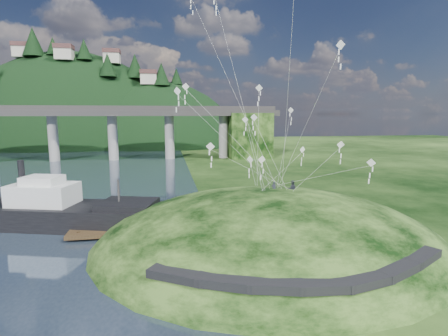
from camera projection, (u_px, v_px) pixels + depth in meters
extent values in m
plane|color=black|center=(192.00, 255.00, 31.91)|extent=(320.00, 320.00, 0.00)
ellipsoid|color=black|center=(269.00, 256.00, 35.40)|extent=(36.00, 32.00, 13.00)
cube|color=black|center=(178.00, 274.00, 23.56)|extent=(4.32, 3.62, 0.71)
cube|color=black|center=(226.00, 281.00, 22.43)|extent=(4.10, 2.97, 0.61)
cube|color=black|center=(275.00, 285.00, 21.95)|extent=(3.85, 2.37, 0.62)
cube|color=black|center=(323.00, 285.00, 22.00)|extent=(3.62, 1.83, 0.66)
cube|color=black|center=(365.00, 280.00, 22.69)|extent=(3.82, 2.27, 0.68)
cube|color=black|center=(398.00, 269.00, 24.09)|extent=(4.11, 2.97, 0.71)
cube|color=black|center=(420.00, 257.00, 26.08)|extent=(4.26, 3.43, 0.66)
cylinder|color=gray|center=(53.00, 137.00, 93.94)|extent=(2.60, 2.60, 13.00)
cylinder|color=gray|center=(113.00, 137.00, 96.47)|extent=(2.60, 2.60, 13.00)
cylinder|color=gray|center=(170.00, 136.00, 98.99)|extent=(2.60, 2.60, 13.00)
cylinder|color=gray|center=(223.00, 136.00, 101.51)|extent=(2.60, 2.60, 13.00)
cube|color=black|center=(248.00, 135.00, 102.73)|extent=(12.00, 11.00, 13.00)
ellipsoid|color=black|center=(76.00, 158.00, 149.14)|extent=(96.00, 68.00, 88.00)
ellipsoid|color=black|center=(160.00, 168.00, 147.65)|extent=(76.00, 56.00, 72.00)
cone|color=black|center=(33.00, 42.00, 129.52)|extent=(8.01, 8.01, 10.54)
cone|color=black|center=(53.00, 46.00, 130.32)|extent=(4.97, 4.97, 6.54)
cone|color=black|center=(84.00, 49.00, 130.40)|extent=(5.83, 5.83, 7.67)
cone|color=black|center=(108.00, 65.00, 127.96)|extent=(6.47, 6.47, 8.51)
cone|color=black|center=(135.00, 66.00, 136.09)|extent=(7.13, 7.13, 9.38)
cone|color=black|center=(161.00, 74.00, 133.42)|extent=(6.56, 6.56, 8.63)
cone|color=black|center=(176.00, 76.00, 139.86)|extent=(4.88, 4.88, 6.42)
cube|color=beige|center=(22.00, 52.00, 132.47)|extent=(6.00, 5.00, 4.00)
cube|color=#51302E|center=(22.00, 45.00, 132.06)|extent=(6.40, 5.40, 1.60)
cube|color=beige|center=(64.00, 55.00, 127.70)|extent=(6.00, 5.00, 4.00)
cube|color=#51302E|center=(64.00, 47.00, 127.29)|extent=(6.40, 5.40, 1.60)
cube|color=beige|center=(112.00, 58.00, 136.17)|extent=(6.00, 5.00, 4.00)
cube|color=#51302E|center=(112.00, 51.00, 135.76)|extent=(6.40, 5.40, 1.60)
cube|color=beige|center=(149.00, 79.00, 133.87)|extent=(6.00, 5.00, 4.00)
cube|color=#51302E|center=(148.00, 72.00, 133.46)|extent=(6.40, 5.40, 1.60)
cube|color=black|center=(70.00, 216.00, 39.59)|extent=(22.45, 11.54, 2.56)
cube|color=silver|center=(44.00, 196.00, 39.56)|extent=(7.80, 6.03, 2.76)
cube|color=silver|center=(43.00, 181.00, 39.31)|extent=(4.59, 3.91, 1.18)
cube|color=black|center=(128.00, 204.00, 38.62)|extent=(7.02, 6.34, 0.59)
cylinder|color=black|center=(21.00, 171.00, 39.39)|extent=(0.69, 0.69, 2.36)
cylinder|color=#2D2B2B|center=(119.00, 193.00, 38.53)|extent=(0.24, 0.24, 2.95)
cube|color=#322314|center=(145.00, 231.00, 36.96)|extent=(15.68, 2.50, 0.39)
cylinder|color=#322314|center=(79.00, 237.00, 35.89)|extent=(0.34, 0.34, 1.12)
cylinder|color=#322314|center=(113.00, 235.00, 36.45)|extent=(0.34, 0.34, 1.12)
cylinder|color=#322314|center=(145.00, 233.00, 37.00)|extent=(0.34, 0.34, 1.12)
cylinder|color=#322314|center=(177.00, 231.00, 37.55)|extent=(0.34, 0.34, 1.12)
cylinder|color=#322314|center=(208.00, 230.00, 38.11)|extent=(0.34, 0.34, 1.12)
imported|color=#282935|center=(274.00, 182.00, 36.80)|extent=(0.61, 0.46, 1.51)
imported|color=#282935|center=(292.00, 180.00, 36.83)|extent=(1.05, 0.90, 1.88)
cube|color=white|center=(177.00, 91.00, 30.90)|extent=(0.60, 0.54, 0.75)
cube|color=white|center=(177.00, 97.00, 30.99)|extent=(0.10, 0.06, 0.45)
cube|color=white|center=(178.00, 104.00, 31.07)|extent=(0.10, 0.06, 0.45)
cube|color=white|center=(178.00, 110.00, 31.15)|extent=(0.10, 0.06, 0.45)
cube|color=white|center=(250.00, 160.00, 38.44)|extent=(0.55, 0.72, 0.83)
cube|color=white|center=(250.00, 165.00, 38.53)|extent=(0.10, 0.08, 0.50)
cube|color=white|center=(250.00, 170.00, 38.63)|extent=(0.10, 0.08, 0.50)
cube|color=white|center=(250.00, 176.00, 38.72)|extent=(0.10, 0.08, 0.50)
cube|color=white|center=(245.00, 120.00, 41.56)|extent=(0.72, 0.36, 0.76)
cube|color=white|center=(245.00, 124.00, 41.64)|extent=(0.10, 0.04, 0.45)
cube|color=white|center=(245.00, 129.00, 41.73)|extent=(0.10, 0.04, 0.45)
cube|color=white|center=(245.00, 133.00, 41.81)|extent=(0.10, 0.04, 0.45)
cube|color=white|center=(210.00, 147.00, 34.87)|extent=(0.88, 0.28, 0.86)
cube|color=white|center=(210.00, 153.00, 34.96)|extent=(0.11, 0.03, 0.51)
cube|color=white|center=(210.00, 159.00, 35.06)|extent=(0.11, 0.03, 0.51)
cube|color=white|center=(210.00, 165.00, 35.15)|extent=(0.11, 0.03, 0.51)
cube|color=white|center=(254.00, 117.00, 32.19)|extent=(0.57, 0.45, 0.67)
cube|color=white|center=(254.00, 123.00, 32.26)|extent=(0.09, 0.05, 0.40)
cube|color=white|center=(254.00, 128.00, 32.34)|extent=(0.09, 0.05, 0.40)
cube|color=white|center=(254.00, 133.00, 32.41)|extent=(0.09, 0.05, 0.40)
cube|color=white|center=(259.00, 88.00, 38.39)|extent=(0.81, 0.28, 0.79)
cube|color=white|center=(259.00, 93.00, 38.48)|extent=(0.11, 0.04, 0.47)
cube|color=white|center=(259.00, 99.00, 38.57)|extent=(0.11, 0.04, 0.47)
cube|color=white|center=(259.00, 104.00, 38.66)|extent=(0.11, 0.04, 0.47)
cube|color=white|center=(186.00, 87.00, 37.28)|extent=(0.78, 0.27, 0.76)
cube|color=white|center=(186.00, 92.00, 37.36)|extent=(0.10, 0.06, 0.45)
cube|color=white|center=(186.00, 97.00, 37.45)|extent=(0.10, 0.06, 0.45)
cube|color=white|center=(186.00, 102.00, 37.53)|extent=(0.10, 0.06, 0.45)
cube|color=white|center=(341.00, 45.00, 25.14)|extent=(0.44, 0.60, 0.69)
cube|color=white|center=(340.00, 52.00, 25.21)|extent=(0.08, 0.07, 0.41)
cube|color=white|center=(340.00, 59.00, 25.29)|extent=(0.08, 0.07, 0.41)
cube|color=white|center=(340.00, 66.00, 25.36)|extent=(0.08, 0.07, 0.41)
cube|color=white|center=(262.00, 160.00, 28.54)|extent=(0.68, 0.22, 0.67)
cube|color=white|center=(262.00, 165.00, 28.62)|extent=(0.09, 0.06, 0.40)
cube|color=white|center=(262.00, 171.00, 28.69)|extent=(0.09, 0.06, 0.40)
cube|color=white|center=(261.00, 177.00, 28.77)|extent=(0.09, 0.06, 0.40)
cube|color=white|center=(341.00, 145.00, 37.06)|extent=(0.86, 0.24, 0.84)
cube|color=white|center=(340.00, 150.00, 37.15)|extent=(0.11, 0.04, 0.50)
cube|color=white|center=(340.00, 156.00, 37.24)|extent=(0.11, 0.04, 0.50)
cube|color=white|center=(340.00, 162.00, 37.34)|extent=(0.11, 0.04, 0.50)
cube|color=white|center=(291.00, 110.00, 42.56)|extent=(0.54, 0.57, 0.73)
cube|color=white|center=(291.00, 115.00, 42.64)|extent=(0.09, 0.07, 0.43)
cube|color=white|center=(291.00, 119.00, 42.72)|extent=(0.09, 0.07, 0.43)
cube|color=white|center=(290.00, 123.00, 42.80)|extent=(0.09, 0.07, 0.43)
cube|color=white|center=(371.00, 163.00, 28.19)|extent=(0.52, 0.56, 0.70)
cube|color=white|center=(371.00, 169.00, 28.27)|extent=(0.09, 0.06, 0.42)
cube|color=white|center=(370.00, 175.00, 28.34)|extent=(0.09, 0.06, 0.42)
cube|color=white|center=(370.00, 181.00, 28.42)|extent=(0.09, 0.06, 0.42)
cube|color=white|center=(215.00, 2.00, 35.60)|extent=(0.10, 0.03, 0.46)
cube|color=white|center=(215.00, 7.00, 35.69)|extent=(0.10, 0.03, 0.46)
cube|color=white|center=(215.00, 13.00, 35.77)|extent=(0.10, 0.03, 0.46)
cube|color=white|center=(302.00, 150.00, 39.87)|extent=(0.74, 0.34, 0.78)
cube|color=white|center=(302.00, 155.00, 39.96)|extent=(0.10, 0.07, 0.46)
cube|color=white|center=(302.00, 159.00, 40.04)|extent=(0.10, 0.07, 0.46)
cube|color=white|center=(302.00, 164.00, 40.13)|extent=(0.10, 0.07, 0.46)
cube|color=white|center=(192.00, 2.00, 39.14)|extent=(0.10, 0.05, 0.46)
cube|color=white|center=(192.00, 7.00, 39.22)|extent=(0.10, 0.05, 0.46)
cube|color=white|center=(192.00, 12.00, 39.31)|extent=(0.10, 0.05, 0.46)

